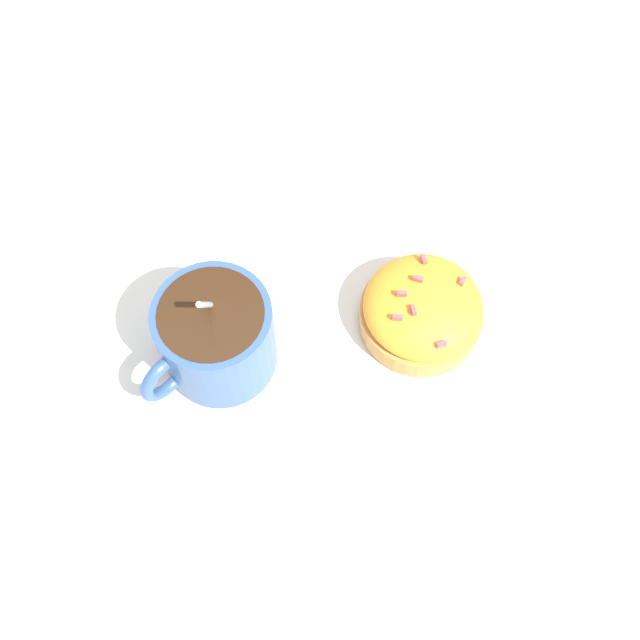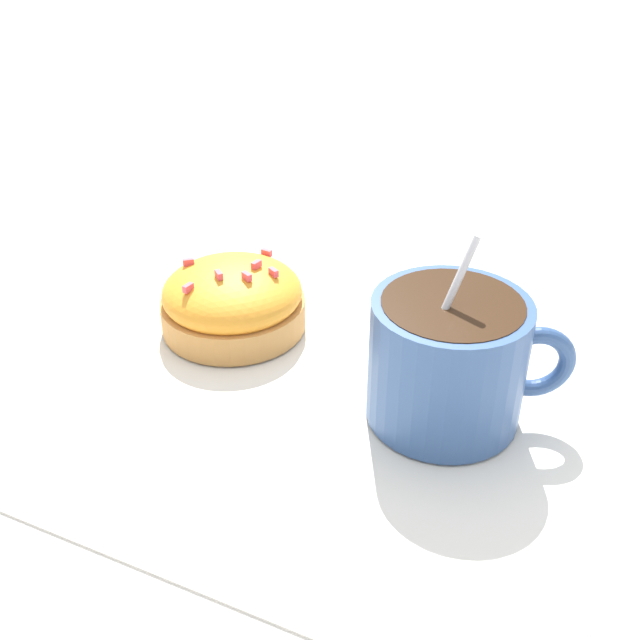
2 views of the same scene
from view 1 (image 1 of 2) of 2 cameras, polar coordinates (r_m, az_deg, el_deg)
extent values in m
plane|color=silver|center=(0.57, -0.09, -1.02)|extent=(3.00, 3.00, 0.00)
cube|color=white|center=(0.57, -0.09, -0.96)|extent=(0.37, 0.36, 0.00)
cylinder|color=#335184|center=(0.53, -7.94, -0.91)|extent=(0.08, 0.08, 0.07)
cylinder|color=#331E0F|center=(0.51, -8.35, 0.53)|extent=(0.07, 0.07, 0.01)
torus|color=#335184|center=(0.52, -11.66, -4.24)|extent=(0.04, 0.03, 0.04)
ellipsoid|color=silver|center=(0.55, -8.01, -4.14)|extent=(0.02, 0.03, 0.01)
cylinder|color=silver|center=(0.52, -8.06, 1.15)|extent=(0.02, 0.05, 0.10)
cylinder|color=#C18442|center=(0.57, 7.66, 0.29)|extent=(0.09, 0.09, 0.02)
ellipsoid|color=orange|center=(0.55, 7.85, 1.03)|extent=(0.09, 0.09, 0.03)
cube|color=#EA4C56|center=(0.53, 5.92, 0.20)|extent=(0.01, 0.01, 0.00)
cube|color=#EA4C56|center=(0.53, 7.13, 0.74)|extent=(0.00, 0.01, 0.00)
cube|color=#EA4C56|center=(0.54, 7.44, 3.20)|extent=(0.01, 0.01, 0.00)
cube|color=#EA4C56|center=(0.53, 6.24, 2.01)|extent=(0.01, 0.01, 0.00)
cube|color=#EA4C56|center=(0.55, 7.90, 4.57)|extent=(0.00, 0.01, 0.00)
cube|color=#EA4C56|center=(0.53, 9.24, -1.85)|extent=(0.01, 0.00, 0.00)
cube|color=#EA4C56|center=(0.55, 10.80, 2.91)|extent=(0.01, 0.01, 0.00)
camera|label=2|loc=(0.61, -30.60, 32.37)|focal=42.00mm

